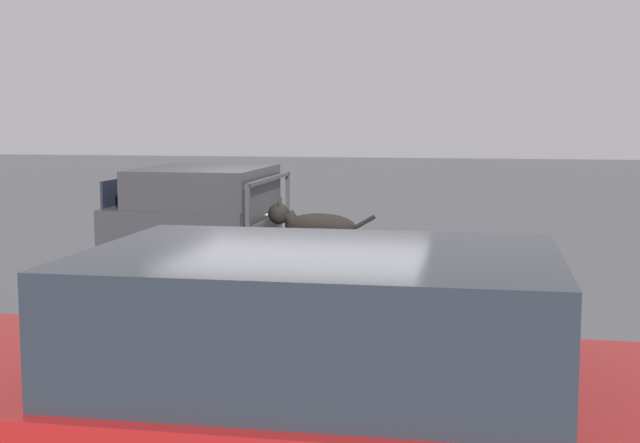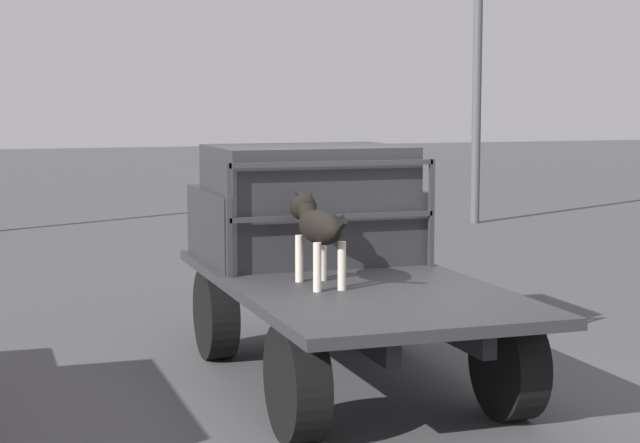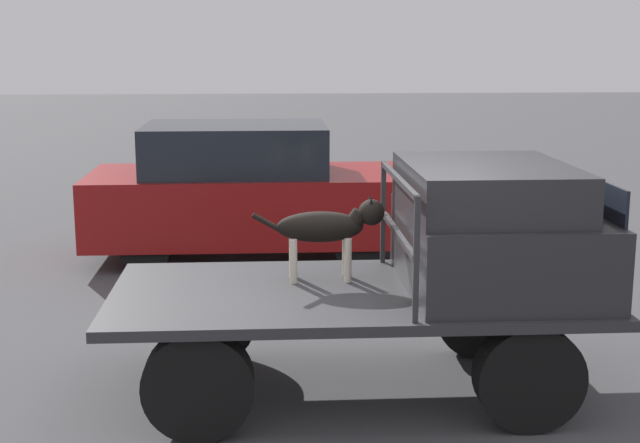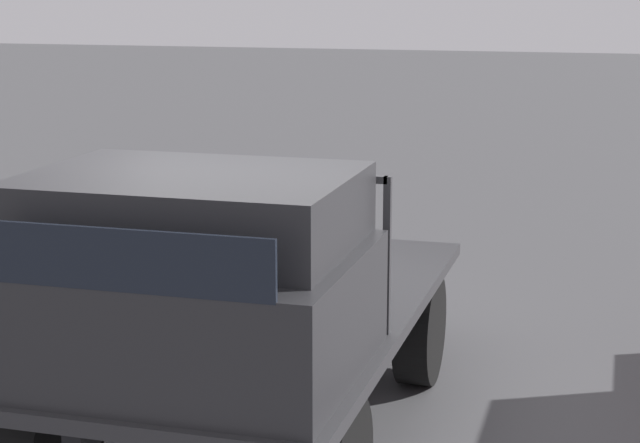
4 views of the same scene
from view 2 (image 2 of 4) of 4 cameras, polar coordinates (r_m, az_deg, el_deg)
ground_plane at (r=8.39m, az=1.44°, el=-8.71°), size 80.00×80.00×0.00m
flatbed_truck at (r=8.25m, az=1.46°, el=-4.70°), size 3.77×1.86×0.84m
truck_cab at (r=9.16m, az=-0.83°, el=0.88°), size 1.44×1.74×0.97m
truck_headboard at (r=8.44m, az=0.72°, el=1.19°), size 0.04×1.74×0.88m
dog at (r=7.89m, az=-0.20°, el=-0.23°), size 1.10×0.25×0.69m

